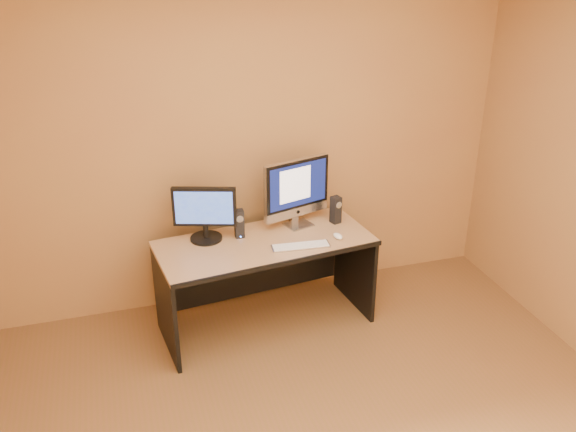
{
  "coord_description": "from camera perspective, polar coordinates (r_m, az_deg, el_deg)",
  "views": [
    {
      "loc": [
        -0.98,
        -2.25,
        2.7
      ],
      "look_at": [
        0.12,
        1.39,
        0.93
      ],
      "focal_mm": 38.0,
      "sensor_mm": 36.0,
      "label": 1
    }
  ],
  "objects": [
    {
      "name": "walls",
      "position": [
        2.83,
        5.89,
        -4.89
      ],
      "size": [
        4.0,
        4.0,
        2.6
      ],
      "primitive_type": null,
      "color": "olive",
      "rests_on": "ground"
    },
    {
      "name": "desk",
      "position": [
        4.52,
        -2.1,
        -6.36
      ],
      "size": [
        1.59,
        0.84,
        0.71
      ],
      "primitive_type": null,
      "rotation": [
        0.0,
        0.0,
        0.12
      ],
      "color": "#AC7D56",
      "rests_on": "ground"
    },
    {
      "name": "imac",
      "position": [
        4.48,
        1.01,
        2.15
      ],
      "size": [
        0.58,
        0.35,
        0.52
      ],
      "primitive_type": null,
      "rotation": [
        0.0,
        0.0,
        0.29
      ],
      "color": "#B0B0B4",
      "rests_on": "desk"
    },
    {
      "name": "second_monitor",
      "position": [
        4.33,
        -7.79,
        0.19
      ],
      "size": [
        0.51,
        0.36,
        0.4
      ],
      "primitive_type": null,
      "rotation": [
        0.0,
        0.0,
        -0.31
      ],
      "color": "black",
      "rests_on": "desk"
    },
    {
      "name": "speaker_left",
      "position": [
        4.38,
        -4.58,
        -0.71
      ],
      "size": [
        0.07,
        0.07,
        0.21
      ],
      "primitive_type": null,
      "rotation": [
        0.0,
        0.0,
        -0.03
      ],
      "color": "black",
      "rests_on": "desk"
    },
    {
      "name": "speaker_right",
      "position": [
        4.6,
        4.49,
        0.58
      ],
      "size": [
        0.08,
        0.08,
        0.21
      ],
      "primitive_type": null,
      "rotation": [
        0.0,
        0.0,
        0.3
      ],
      "color": "black",
      "rests_on": "desk"
    },
    {
      "name": "keyboard",
      "position": [
        4.27,
        1.19,
        -2.82
      ],
      "size": [
        0.42,
        0.15,
        0.02
      ],
      "primitive_type": "cube",
      "rotation": [
        0.0,
        0.0,
        -0.09
      ],
      "color": "#B5B5B9",
      "rests_on": "desk"
    },
    {
      "name": "mouse",
      "position": [
        4.4,
        4.7,
        -1.88
      ],
      "size": [
        0.07,
        0.1,
        0.03
      ],
      "primitive_type": "ellipsoid",
      "rotation": [
        0.0,
        0.0,
        0.12
      ],
      "color": "white",
      "rests_on": "desk"
    },
    {
      "name": "cable_a",
      "position": [
        4.65,
        1.01,
        -0.45
      ],
      "size": [
        0.07,
        0.2,
        0.01
      ],
      "primitive_type": "cylinder",
      "rotation": [
        1.57,
        0.0,
        0.28
      ],
      "color": "black",
      "rests_on": "desk"
    },
    {
      "name": "cable_b",
      "position": [
        4.66,
        0.12,
        -0.36
      ],
      "size": [
        0.04,
        0.17,
        0.01
      ],
      "primitive_type": "cylinder",
      "rotation": [
        1.57,
        0.0,
        -0.18
      ],
      "color": "black",
      "rests_on": "desk"
    }
  ]
}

